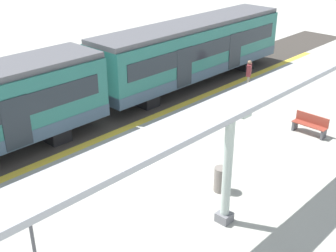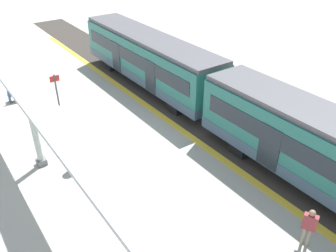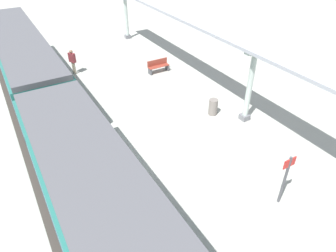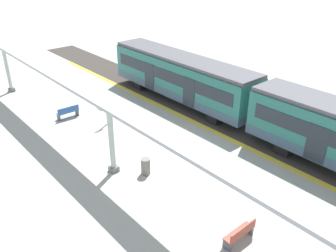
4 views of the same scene
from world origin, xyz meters
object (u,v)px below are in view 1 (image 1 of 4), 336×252
Objects in this scene: canopy_pillar_second at (228,167)px; platform_info_sign at (29,220)px; train_far_carriage at (193,51)px; trash_bin at (221,179)px; bench_mid_platform at (310,124)px; passenger_waiting_near_edge at (249,72)px.

platform_info_sign is (-2.74, -4.94, -0.60)m from canopy_pillar_second.
train_far_carriage is 11.12m from trash_bin.
bench_mid_platform is at bearing 82.28° from platform_info_sign.
canopy_pillar_second reaches higher than platform_info_sign.
train_far_carriage is 7.75× the size of passenger_waiting_near_edge.
bench_mid_platform is at bearing -10.28° from train_far_carriage.
canopy_pillar_second is 2.26m from trash_bin.
bench_mid_platform is 6.23m from trash_bin.
passenger_waiting_near_edge reaches higher than bench_mid_platform.
canopy_pillar_second is at bearing -44.70° from train_far_carriage.
platform_info_sign is at bearing -97.72° from bench_mid_platform.
train_far_carriage is at bearing 135.90° from trash_bin.
trash_bin is at bearing 75.48° from platform_info_sign.
trash_bin is at bearing -90.70° from bench_mid_platform.
trash_bin is 10.18m from passenger_waiting_near_edge.
train_far_carriage is at bearing 169.72° from bench_mid_platform.
train_far_carriage reaches higher than bench_mid_platform.
canopy_pillar_second is (9.05, -8.96, 0.10)m from train_far_carriage.
train_far_carriage is 8.25m from bench_mid_platform.
passenger_waiting_near_edge is (-4.96, 8.88, 0.60)m from trash_bin.
train_far_carriage is 12.74m from canopy_pillar_second.
trash_bin is 0.41× the size of platform_info_sign.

